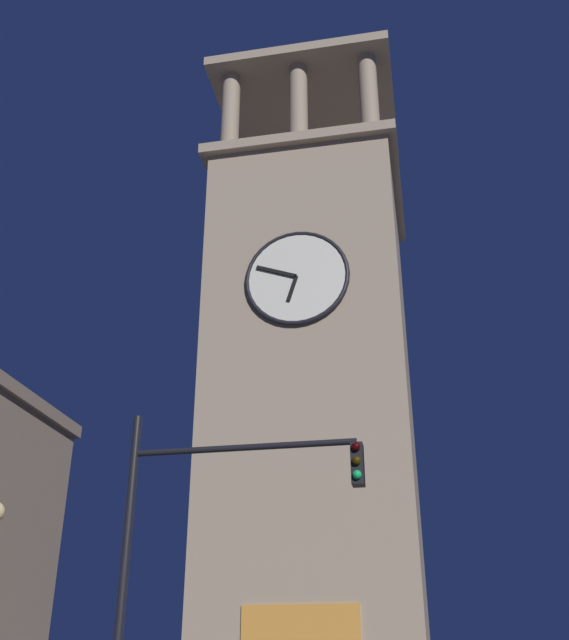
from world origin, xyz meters
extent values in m
cube|color=gray|center=(-1.05, -3.57, 9.72)|extent=(6.53, 6.93, 19.44)
cube|color=gray|center=(-1.05, -3.57, 19.64)|extent=(7.13, 7.53, 0.40)
cylinder|color=gray|center=(-3.71, -0.70, 21.76)|extent=(0.70, 0.70, 3.85)
cylinder|color=gray|center=(-1.05, -0.70, 21.76)|extent=(0.70, 0.70, 3.85)
cylinder|color=gray|center=(1.62, -0.70, 21.76)|extent=(0.70, 0.70, 3.85)
cylinder|color=gray|center=(-3.71, -6.43, 21.76)|extent=(0.70, 0.70, 3.85)
cylinder|color=gray|center=(-1.05, -6.43, 21.76)|extent=(0.70, 0.70, 3.85)
cylinder|color=gray|center=(1.62, -6.43, 21.76)|extent=(0.70, 0.70, 3.85)
cube|color=gray|center=(-1.05, -3.57, 23.89)|extent=(7.13, 7.53, 0.40)
cylinder|color=black|center=(-1.05, -3.57, 25.10)|extent=(0.12, 0.12, 2.01)
cylinder|color=silver|center=(-1.05, -0.04, 13.98)|extent=(3.32, 0.12, 3.32)
torus|color=black|center=(-1.05, -0.02, 13.98)|extent=(3.48, 0.16, 3.48)
cube|color=black|center=(-0.91, 0.06, 13.55)|extent=(0.39, 0.06, 0.91)
cube|color=black|center=(-0.38, 0.06, 14.23)|extent=(1.37, 0.06, 0.60)
cylinder|color=black|center=(0.71, 7.92, 3.35)|extent=(0.16, 0.16, 6.71)
cylinder|color=black|center=(-1.40, 7.92, 5.98)|extent=(4.20, 0.12, 0.12)
cube|color=black|center=(-3.50, 7.92, 5.55)|extent=(0.22, 0.30, 0.75)
sphere|color=#360505|center=(-3.50, 8.10, 5.83)|extent=(0.16, 0.16, 0.16)
sphere|color=#392705|center=(-3.50, 8.10, 5.58)|extent=(0.16, 0.16, 0.16)
sphere|color=#18C154|center=(-3.50, 8.10, 5.33)|extent=(0.16, 0.16, 0.16)
camera|label=1|loc=(-4.71, 20.95, 2.04)|focal=42.09mm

